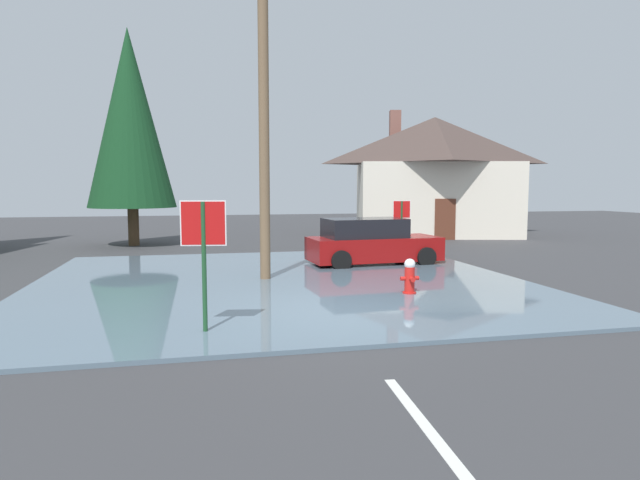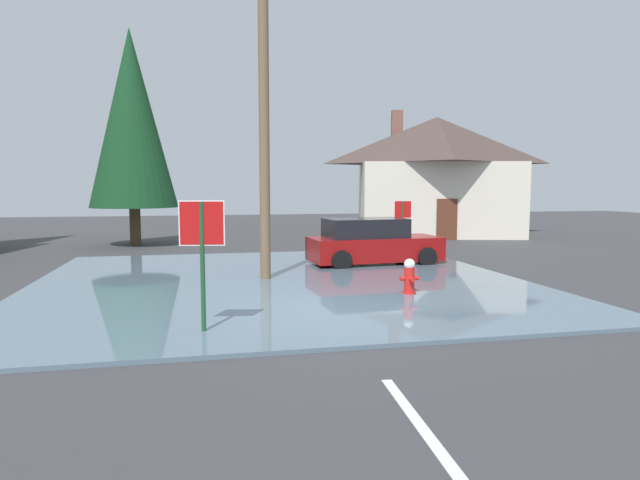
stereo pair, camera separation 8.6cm
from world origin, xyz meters
The scene contains 11 objects.
ground_plane centered at (0.00, 0.00, -0.05)m, with size 80.00×80.00×0.10m, color #38383A.
flood_puddle centered at (-0.50, 3.92, 0.04)m, with size 12.80×12.61×0.08m, color slate.
lane_stop_bar centered at (0.66, -1.76, 0.00)m, with size 3.53×0.30×0.01m, color silver.
lane_center_stripe centered at (-0.29, -5.05, 0.00)m, with size 2.60×0.14×0.01m, color silver.
stop_sign_near centered at (-2.56, -0.96, 1.69)m, with size 0.77×0.14×2.35m.
fire_hydrant centered at (2.20, 1.44, 0.44)m, with size 0.45×0.39×0.90m.
utility_pole centered at (-0.86, 4.25, 4.40)m, with size 1.60×0.28×8.45m.
stop_sign_far centered at (4.97, 9.13, 1.45)m, with size 0.66×0.13×2.05m.
house centered at (9.85, 16.99, 3.26)m, with size 9.95×8.48×6.76m.
parked_car centered at (2.92, 6.56, 0.74)m, with size 4.40×2.22×1.55m.
pine_tree_mid_left centered at (-5.37, 14.64, 5.49)m, with size 3.73×3.73×9.34m.
Camera 1 is at (-2.67, -10.48, 2.58)m, focal length 30.69 mm.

